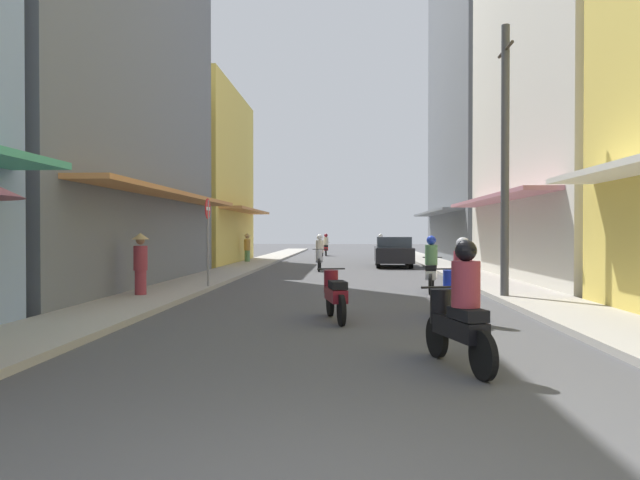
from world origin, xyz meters
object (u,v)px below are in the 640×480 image
(pedestrian_far, at_px, (141,262))
(motorbike_blue, at_px, (460,284))
(motorbike_white, at_px, (431,267))
(motorbike_maroon, at_px, (335,294))
(motorbike_orange, at_px, (381,248))
(pedestrian_crossing, at_px, (247,246))
(motorbike_silver, at_px, (320,255))
(motorbike_black, at_px, (459,311))
(street_sign_no_entry, at_px, (208,231))
(motorbike_red, at_px, (326,246))
(utility_pole, at_px, (505,160))
(parked_car, at_px, (393,252))

(pedestrian_far, bearing_deg, motorbike_blue, -24.07)
(motorbike_white, height_order, motorbike_maroon, motorbike_white)
(pedestrian_far, bearing_deg, motorbike_orange, 71.64)
(motorbike_blue, relative_size, pedestrian_crossing, 1.11)
(motorbike_orange, distance_m, pedestrian_far, 22.64)
(motorbike_silver, relative_size, motorbike_maroon, 1.01)
(motorbike_silver, relative_size, pedestrian_far, 1.10)
(motorbike_black, relative_size, pedestrian_far, 1.07)
(motorbike_black, height_order, street_sign_no_entry, street_sign_no_entry)
(motorbike_silver, xyz_separation_m, motorbike_red, (-0.37, 16.25, 0.00))
(motorbike_orange, bearing_deg, utility_pole, -85.03)
(utility_pole, bearing_deg, pedestrian_far, -178.58)
(motorbike_blue, distance_m, pedestrian_crossing, 21.11)
(motorbike_white, relative_size, parked_car, 0.43)
(motorbike_red, bearing_deg, utility_pole, -78.61)
(motorbike_blue, height_order, motorbike_black, same)
(pedestrian_crossing, bearing_deg, street_sign_no_entry, -84.66)
(motorbike_maroon, bearing_deg, parked_car, 82.12)
(motorbike_silver, bearing_deg, motorbike_blue, -76.81)
(motorbike_silver, height_order, motorbike_orange, same)
(parked_car, relative_size, pedestrian_crossing, 2.55)
(motorbike_red, distance_m, parked_car, 13.75)
(motorbike_orange, relative_size, pedestrian_crossing, 1.07)
(motorbike_blue, distance_m, utility_pole, 4.74)
(street_sign_no_entry, bearing_deg, motorbike_orange, 72.43)
(motorbike_black, distance_m, motorbike_orange, 28.59)
(pedestrian_crossing, bearing_deg, pedestrian_far, -89.26)
(motorbike_silver, relative_size, motorbike_black, 1.03)
(motorbike_blue, bearing_deg, motorbike_silver, 103.19)
(parked_car, bearing_deg, utility_pole, -83.11)
(parked_car, bearing_deg, motorbike_orange, 91.37)
(motorbike_black, relative_size, motorbike_maroon, 0.99)
(parked_car, xyz_separation_m, street_sign_no_entry, (-6.21, -11.64, 0.98))
(motorbike_red, height_order, pedestrian_crossing, pedestrian_crossing)
(motorbike_silver, distance_m, motorbike_red, 16.25)
(motorbike_blue, bearing_deg, pedestrian_far, 155.93)
(motorbike_orange, bearing_deg, motorbike_silver, -107.21)
(motorbike_silver, bearing_deg, motorbike_white, -68.33)
(utility_pole, bearing_deg, motorbike_orange, 94.97)
(motorbike_silver, relative_size, motorbike_white, 1.01)
(motorbike_orange, xyz_separation_m, street_sign_no_entry, (-6.03, -19.05, 1.01))
(motorbike_white, xyz_separation_m, motorbike_maroon, (-2.55, -5.32, -0.20))
(motorbike_orange, xyz_separation_m, utility_pole, (1.85, -21.26, 2.73))
(motorbike_orange, xyz_separation_m, motorbike_white, (0.33, -19.41, 0.00))
(motorbike_blue, bearing_deg, pedestrian_crossing, 110.69)
(motorbike_maroon, bearing_deg, motorbike_blue, 0.17)
(motorbike_blue, height_order, parked_car, motorbike_blue)
(street_sign_no_entry, bearing_deg, parked_car, 61.92)
(utility_pole, bearing_deg, street_sign_no_entry, 164.30)
(motorbike_maroon, bearing_deg, motorbike_red, 92.59)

